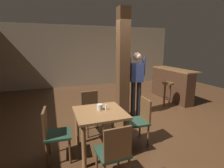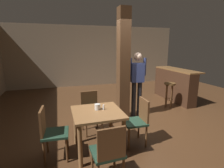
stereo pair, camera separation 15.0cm
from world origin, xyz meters
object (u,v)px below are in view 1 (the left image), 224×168
object	(u,v)px
chair_west	(53,132)
standing_person	(136,80)
dining_table	(100,119)
chair_east	(140,119)
chair_north	(91,110)
bar_stool_near	(168,89)
chair_south	(114,151)
napkin_cup	(100,107)
bar_counter	(171,84)
salt_shaker	(106,107)

from	to	relation	value
chair_west	standing_person	size ratio (longest dim) A/B	0.52
dining_table	chair_east	bearing A→B (deg)	1.03
chair_east	chair_north	size ratio (longest dim) A/B	1.00
chair_north	bar_stool_near	bearing A→B (deg)	17.22
chair_east	bar_stool_near	size ratio (longest dim) A/B	1.14
chair_east	chair_north	world-z (taller)	same
chair_south	napkin_cup	bearing A→B (deg)	86.61
chair_west	chair_north	distance (m)	1.13
standing_person	bar_counter	distance (m)	2.14
chair_north	bar_stool_near	world-z (taller)	chair_north
chair_west	standing_person	distance (m)	2.57
chair_north	standing_person	world-z (taller)	standing_person
dining_table	chair_west	world-z (taller)	chair_west
salt_shaker	bar_counter	world-z (taller)	bar_counter
chair_north	standing_person	bearing A→B (deg)	20.52
chair_west	bar_counter	world-z (taller)	bar_counter
dining_table	bar_stool_near	world-z (taller)	bar_stool_near
bar_counter	bar_stool_near	size ratio (longest dim) A/B	2.40
salt_shaker	standing_person	xyz separation A→B (m)	(1.24, 1.25, 0.19)
chair_west	chair_north	bearing A→B (deg)	43.58
chair_south	bar_counter	size ratio (longest dim) A/B	0.47
chair_north	bar_counter	bearing A→B (deg)	24.07
napkin_cup	salt_shaker	xyz separation A→B (m)	(0.11, -0.03, -0.01)
chair_north	chair_south	bearing A→B (deg)	-91.97
standing_person	bar_counter	xyz separation A→B (m)	(1.87, 0.93, -0.44)
dining_table	napkin_cup	distance (m)	0.21
chair_north	bar_counter	xyz separation A→B (m)	(3.22, 1.44, 0.05)
chair_west	chair_north	world-z (taller)	same
napkin_cup	bar_counter	xyz separation A→B (m)	(3.22, 2.15, -0.26)
salt_shaker	bar_counter	size ratio (longest dim) A/B	0.05
chair_south	dining_table	bearing A→B (deg)	87.77
chair_west	chair_south	bearing A→B (deg)	-47.89
salt_shaker	chair_west	bearing A→B (deg)	-177.80
chair_south	napkin_cup	distance (m)	0.96
chair_east	napkin_cup	size ratio (longest dim) A/B	8.51
chair_west	chair_east	distance (m)	1.60
bar_counter	bar_stool_near	xyz separation A→B (m)	(-0.63, -0.64, 0.02)
dining_table	napkin_cup	size ratio (longest dim) A/B	8.23
chair_west	salt_shaker	size ratio (longest dim) A/B	9.83
bar_stool_near	bar_counter	bearing A→B (deg)	45.21
chair_south	chair_west	bearing A→B (deg)	132.11
dining_table	chair_north	size ratio (longest dim) A/B	0.97
dining_table	chair_north	bearing A→B (deg)	88.29
chair_west	chair_east	xyz separation A→B (m)	(1.60, 0.00, 0.00)
salt_shaker	bar_stool_near	size ratio (longest dim) A/B	0.12
bar_stool_near	chair_east	bearing A→B (deg)	-138.86
chair_west	chair_south	xyz separation A→B (m)	(0.76, -0.84, 0.00)
chair_west	dining_table	bearing A→B (deg)	-0.95
chair_west	salt_shaker	world-z (taller)	chair_west
chair_east	chair_south	bearing A→B (deg)	-134.67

